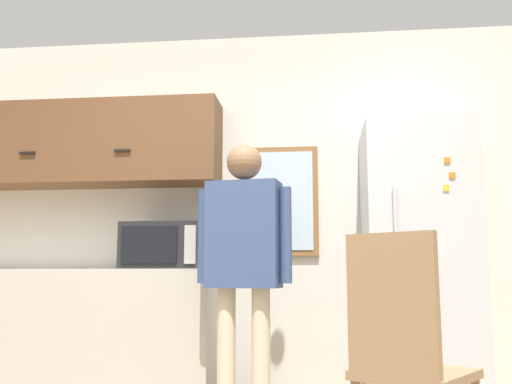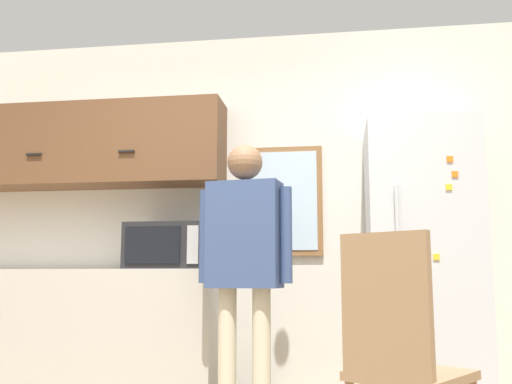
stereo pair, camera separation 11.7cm
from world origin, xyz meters
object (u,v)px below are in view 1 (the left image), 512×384
person (244,249)px  refrigerator (419,264)px  chair (404,347)px  microwave (165,246)px

person → refrigerator: refrigerator is taller
person → chair: size_ratio=1.60×
refrigerator → chair: 1.37m
person → refrigerator: 1.19m
microwave → refrigerator: refrigerator is taller
microwave → chair: 2.02m
microwave → person: size_ratio=0.33×
microwave → person: 0.79m
microwave → refrigerator: size_ratio=0.30×
person → refrigerator: size_ratio=0.90×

